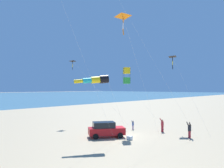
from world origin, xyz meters
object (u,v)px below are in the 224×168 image
at_px(kite_delta_magenta_far_left, 172,57).
at_px(kite_box_white_trailing, 127,76).
at_px(person_adult_flyer, 189,129).
at_px(person_child_green_jacket, 133,124).
at_px(cooler_box, 130,138).
at_px(kite_windsock_long_streamer_right, 96,80).
at_px(parked_car, 106,129).
at_px(kite_delta_small_distant, 123,17).
at_px(person_child_grey_jacket, 162,125).
at_px(kite_delta_rainbow_low_near, 73,62).

bearing_deg(kite_delta_magenta_far_left, kite_box_white_trailing, -107.87).
xyz_separation_m(person_adult_flyer, person_child_green_jacket, (-8.45, 0.22, -0.35)).
relative_size(person_child_green_jacket, kite_box_white_trailing, 0.15).
height_order(cooler_box, person_child_green_jacket, person_child_green_jacket).
relative_size(kite_box_white_trailing, kite_windsock_long_streamer_right, 1.17).
relative_size(parked_car, person_adult_flyer, 2.32).
bearing_deg(parked_car, kite_delta_small_distant, -27.69).
bearing_deg(kite_windsock_long_streamer_right, kite_delta_magenta_far_left, 83.05).
distance_m(person_child_green_jacket, person_child_grey_jacket, 4.27).
distance_m(person_child_green_jacket, kite_delta_magenta_far_left, 11.50).
xyz_separation_m(parked_car, person_child_grey_jacket, (3.44, 7.49, 0.06)).
relative_size(kite_delta_small_distant, kite_delta_magenta_far_left, 1.24).
bearing_deg(person_child_green_jacket, kite_box_white_trailing, -67.04).
height_order(person_adult_flyer, kite_box_white_trailing, kite_box_white_trailing).
bearing_deg(person_child_grey_jacket, kite_delta_rainbow_low_near, -167.93).
xyz_separation_m(person_child_green_jacket, kite_windsock_long_streamer_right, (2.14, -9.50, 6.09)).
bearing_deg(cooler_box, person_adult_flyer, 48.31).
bearing_deg(person_child_green_jacket, kite_delta_magenta_far_left, 50.00).
bearing_deg(person_child_green_jacket, kite_delta_small_distant, -59.04).
distance_m(parked_car, kite_delta_small_distant, 13.22).
height_order(cooler_box, person_child_grey_jacket, person_child_grey_jacket).
bearing_deg(kite_windsock_long_streamer_right, cooler_box, 68.86).
bearing_deg(kite_windsock_long_streamer_right, person_child_grey_jacket, 79.32).
distance_m(person_child_green_jacket, kite_windsock_long_streamer_right, 11.49).
xyz_separation_m(parked_car, person_adult_flyer, (7.76, 6.23, 0.12)).
distance_m(parked_car, person_child_green_jacket, 6.49).
bearing_deg(person_child_green_jacket, parked_car, -83.89).
relative_size(person_child_green_jacket, person_child_grey_jacket, 0.71).
bearing_deg(person_child_grey_jacket, person_adult_flyer, -16.27).
bearing_deg(kite_delta_small_distant, person_child_grey_jacket, 96.90).
bearing_deg(kite_box_white_trailing, person_child_grey_jacket, 56.67).
bearing_deg(kite_windsock_long_streamer_right, kite_delta_small_distant, 10.98).
relative_size(person_child_green_jacket, kite_windsock_long_streamer_right, 0.18).
bearing_deg(person_child_grey_jacket, cooler_box, -94.17).
xyz_separation_m(parked_car, cooler_box, (2.95, 0.83, -0.74)).
bearing_deg(cooler_box, person_child_grey_jacket, 85.83).
bearing_deg(kite_windsock_long_streamer_right, kite_delta_rainbow_low_near, 150.46).
relative_size(kite_delta_small_distant, kite_delta_rainbow_low_near, 1.21).
bearing_deg(kite_delta_rainbow_low_near, kite_delta_magenta_far_left, 24.70).
distance_m(person_child_grey_jacket, kite_delta_small_distant, 15.68).
bearing_deg(kite_delta_rainbow_low_near, kite_delta_small_distant, -22.61).
relative_size(person_adult_flyer, kite_delta_small_distant, 0.15).
distance_m(kite_delta_magenta_far_left, kite_delta_rainbow_low_near, 16.16).
bearing_deg(cooler_box, parked_car, -164.24).
xyz_separation_m(kite_delta_small_distant, kite_delta_magenta_far_left, (-1.47, 13.48, -2.56)).
height_order(person_child_green_jacket, kite_delta_small_distant, kite_delta_small_distant).
height_order(kite_delta_small_distant, kite_delta_rainbow_low_near, kite_delta_small_distant).
height_order(person_child_grey_jacket, kite_windsock_long_streamer_right, kite_windsock_long_streamer_right).
xyz_separation_m(person_adult_flyer, person_child_grey_jacket, (-4.32, 1.26, -0.06)).
bearing_deg(person_adult_flyer, person_child_grey_jacket, 163.73).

